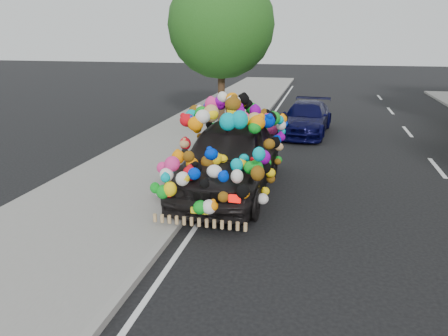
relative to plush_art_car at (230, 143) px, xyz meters
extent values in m
plane|color=black|center=(1.80, -1.81, -1.20)|extent=(100.00, 100.00, 0.00)
cube|color=gray|center=(-2.50, -1.81, -1.14)|extent=(4.00, 60.00, 0.12)
cube|color=gray|center=(-0.55, -1.81, -1.14)|extent=(0.15, 60.00, 0.13)
cylinder|color=#332114|center=(-2.00, 7.69, 0.16)|extent=(0.28, 0.28, 2.73)
sphere|color=#205717|center=(-2.00, 7.69, 2.83)|extent=(4.20, 4.20, 4.20)
imported|color=black|center=(0.00, 0.00, -0.36)|extent=(2.06, 4.96, 1.68)
cube|color=red|center=(-0.71, -2.47, -0.42)|extent=(0.22, 0.06, 0.14)
cube|color=red|center=(0.63, -2.49, -0.42)|extent=(0.22, 0.06, 0.14)
cube|color=yellow|center=(-0.04, -2.49, -0.72)|extent=(0.34, 0.05, 0.12)
imported|color=#060731|center=(1.49, 6.97, -0.61)|extent=(2.08, 4.27, 1.20)
camera|label=1|loc=(2.10, -9.80, 2.44)|focal=35.00mm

